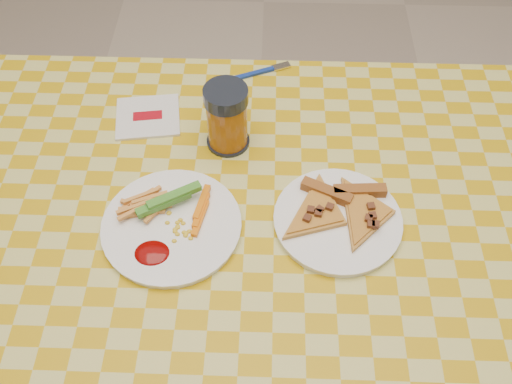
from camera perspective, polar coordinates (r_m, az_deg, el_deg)
ground at (r=1.70m, az=-0.67°, el=-17.50°), size 8.00×8.00×0.00m
table at (r=1.08m, az=-1.01°, el=-5.07°), size 1.28×0.88×0.76m
plate_left at (r=1.01m, az=-8.42°, el=-3.44°), size 0.28×0.28×0.01m
plate_right at (r=1.02m, az=8.15°, el=-2.89°), size 0.28×0.28×0.01m
fries_veggies at (r=1.01m, az=-8.90°, el=-2.17°), size 0.18×0.17×0.04m
pizza_slices at (r=1.02m, az=8.40°, el=-1.78°), size 0.24×0.22×0.02m
drink_glass at (r=1.09m, az=-2.93°, el=7.41°), size 0.09×0.09×0.14m
napkin at (r=1.20m, az=-10.76°, el=7.41°), size 0.14×0.14×0.01m
fork at (r=1.28m, az=0.75°, el=12.02°), size 0.12×0.06×0.01m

